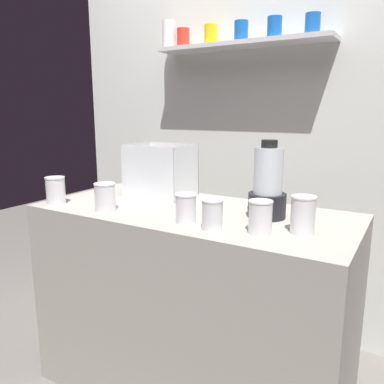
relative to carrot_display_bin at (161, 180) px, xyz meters
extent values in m
cube|color=#9E998E|center=(0.29, -0.17, -0.53)|extent=(1.40, 0.64, 0.90)
cube|color=silver|center=(0.29, 0.60, 0.27)|extent=(2.60, 0.04, 2.50)
cube|color=silver|center=(0.22, 0.48, 0.70)|extent=(1.00, 0.20, 0.02)
cylinder|color=red|center=(-0.16, 0.48, 0.77)|extent=(0.08, 0.08, 0.11)
cylinder|color=yellow|center=(0.03, 0.47, 0.77)|extent=(0.08, 0.08, 0.11)
cylinder|color=#1959B2|center=(0.22, 0.47, 0.77)|extent=(0.08, 0.08, 0.11)
cylinder|color=#1959B2|center=(0.40, 0.47, 0.77)|extent=(0.08, 0.08, 0.11)
cylinder|color=#1959B2|center=(0.59, 0.50, 0.77)|extent=(0.08, 0.08, 0.11)
cylinder|color=white|center=(-0.26, 0.48, 0.80)|extent=(0.08, 0.08, 0.16)
cube|color=white|center=(0.00, 0.00, -0.08)|extent=(0.31, 0.24, 0.01)
cube|color=white|center=(0.00, -0.12, 0.05)|extent=(0.31, 0.01, 0.26)
cube|color=white|center=(0.00, 0.11, 0.05)|extent=(0.31, 0.01, 0.26)
cube|color=white|center=(-0.15, 0.00, 0.05)|extent=(0.01, 0.24, 0.26)
cube|color=white|center=(0.15, 0.00, 0.05)|extent=(0.01, 0.24, 0.26)
cone|color=orange|center=(-0.06, -0.03, -0.06)|extent=(0.14, 0.12, 0.03)
cone|color=orange|center=(0.00, 0.00, -0.06)|extent=(0.14, 0.16, 0.03)
cone|color=orange|center=(0.03, -0.01, -0.05)|extent=(0.04, 0.19, 0.03)
cone|color=orange|center=(0.03, 0.00, -0.06)|extent=(0.10, 0.19, 0.03)
cone|color=orange|center=(-0.04, 0.00, -0.03)|extent=(0.09, 0.20, 0.03)
cone|color=orange|center=(-0.03, 0.01, -0.03)|extent=(0.16, 0.05, 0.03)
cone|color=orange|center=(0.06, 0.03, -0.02)|extent=(0.11, 0.14, 0.04)
cone|color=orange|center=(-0.02, 0.03, -0.03)|extent=(0.11, 0.14, 0.03)
cylinder|color=black|center=(0.61, -0.12, -0.03)|extent=(0.15, 0.15, 0.10)
cylinder|color=silver|center=(0.61, -0.12, 0.11)|extent=(0.12, 0.12, 0.19)
cylinder|color=yellow|center=(0.61, -0.12, 0.04)|extent=(0.11, 0.11, 0.04)
cylinder|color=black|center=(0.61, -0.12, 0.22)|extent=(0.06, 0.06, 0.03)
cylinder|color=white|center=(-0.32, -0.40, -0.02)|extent=(0.09, 0.09, 0.12)
cylinder|color=red|center=(-0.32, -0.40, -0.03)|extent=(0.08, 0.08, 0.10)
cylinder|color=white|center=(-0.32, -0.40, 0.04)|extent=(0.09, 0.09, 0.01)
cylinder|color=white|center=(-0.03, -0.38, -0.02)|extent=(0.09, 0.09, 0.12)
cylinder|color=orange|center=(-0.03, -0.38, -0.04)|extent=(0.08, 0.08, 0.08)
cylinder|color=white|center=(-0.03, -0.38, 0.04)|extent=(0.09, 0.09, 0.01)
cylinder|color=white|center=(0.37, -0.35, -0.03)|extent=(0.08, 0.08, 0.11)
cylinder|color=maroon|center=(0.37, -0.35, -0.05)|extent=(0.08, 0.08, 0.07)
cylinder|color=white|center=(0.37, -0.35, 0.03)|extent=(0.08, 0.08, 0.01)
cylinder|color=white|center=(0.50, -0.38, -0.03)|extent=(0.08, 0.08, 0.11)
cylinder|color=orange|center=(0.50, -0.38, -0.04)|extent=(0.07, 0.07, 0.07)
cylinder|color=white|center=(0.50, -0.38, 0.03)|extent=(0.08, 0.08, 0.01)
cylinder|color=white|center=(0.66, -0.33, -0.02)|extent=(0.08, 0.08, 0.11)
cylinder|color=red|center=(0.66, -0.33, -0.03)|extent=(0.08, 0.08, 0.09)
cylinder|color=white|center=(0.66, -0.33, 0.04)|extent=(0.09, 0.09, 0.01)
cylinder|color=white|center=(0.79, -0.26, -0.02)|extent=(0.09, 0.09, 0.13)
cylinder|color=orange|center=(0.79, -0.26, -0.03)|extent=(0.08, 0.08, 0.11)
cylinder|color=white|center=(0.79, -0.26, 0.05)|extent=(0.09, 0.09, 0.01)
camera|label=1|loc=(1.12, -1.59, 0.35)|focal=36.05mm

